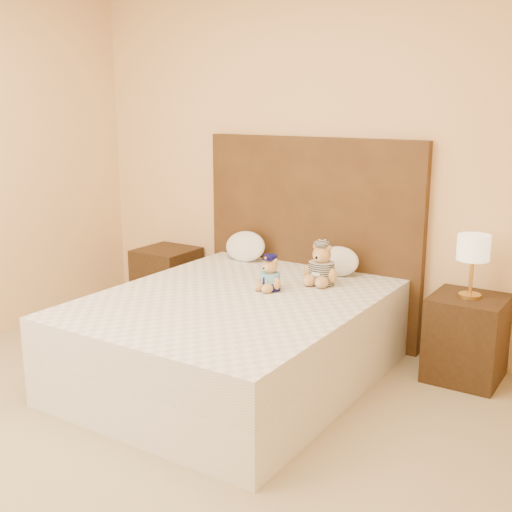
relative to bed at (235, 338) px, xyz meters
The scene contains 11 objects.
ground 1.23m from the bed, 90.00° to the right, with size 4.00×4.50×0.00m, color tan.
room_walls 1.70m from the bed, 90.00° to the right, with size 4.04×4.52×2.72m.
bed is the anchor object (origin of this frame).
headboard 1.12m from the bed, 90.00° to the left, with size 1.75×0.08×1.50m, color #4F3417.
nightstand_left 1.48m from the bed, 147.38° to the left, with size 0.45×0.45×0.55m, color #352311.
nightstand_right 1.48m from the bed, 32.62° to the left, with size 0.45×0.45×0.55m, color #352311.
lamp 1.59m from the bed, 32.62° to the left, with size 0.20×0.20×0.40m.
teddy_police 0.48m from the bed, 65.77° to the left, with size 0.20×0.19×0.23m, color tan, non-canonical shape.
teddy_prisoner 0.77m from the bed, 59.06° to the left, with size 0.26×0.24×0.29m, color tan, non-canonical shape.
pillow_left 1.03m from the bed, 119.69° to the left, with size 0.35×0.22×0.24m, color white.
pillow_right 0.97m from the bed, 69.01° to the left, with size 0.31×0.20×0.22m, color white.
Camera 1 is at (2.22, -1.98, 1.75)m, focal length 45.00 mm.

